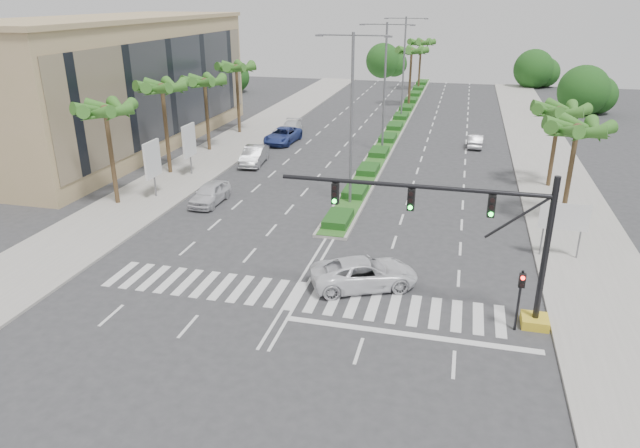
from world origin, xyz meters
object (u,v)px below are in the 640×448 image
object	(u,v)px
car_right	(476,141)
car_parked_d	(291,129)
car_parked_b	(254,155)
car_parked_a	(210,193)
car_crossing	(364,273)
car_parked_c	(283,136)

from	to	relation	value
car_right	car_parked_d	bearing A→B (deg)	2.09
car_parked_b	car_parked_a	bearing A→B (deg)	-92.89
car_right	car_crossing	bearing A→B (deg)	82.93
car_parked_d	car_crossing	xyz separation A→B (m)	(13.84, -32.45, 0.03)
car_parked_b	car_crossing	xyz separation A→B (m)	(13.72, -20.72, -0.03)
car_parked_c	car_right	world-z (taller)	car_parked_c
car_parked_a	car_parked_b	bearing A→B (deg)	92.99
car_parked_a	car_parked_b	distance (m)	10.74
car_parked_b	car_crossing	bearing A→B (deg)	-62.17
car_parked_c	car_parked_d	world-z (taller)	car_parked_c
car_parked_d	car_right	bearing A→B (deg)	-8.12
car_parked_a	car_parked_d	distance (m)	22.47
car_parked_a	car_parked_b	world-z (taller)	car_parked_b
car_parked_c	car_right	xyz separation A→B (m)	(19.39, 3.10, -0.13)
car_parked_a	car_right	xyz separation A→B (m)	(18.93, 22.13, -0.11)
car_parked_b	car_parked_c	bearing A→B (deg)	83.88
car_parked_c	car_right	distance (m)	19.63
car_parked_b	car_parked_d	world-z (taller)	car_parked_b
car_right	car_parked_b	bearing A→B (deg)	33.44
car_parked_b	car_parked_c	xyz separation A→B (m)	(0.06, 8.31, -0.03)
car_parked_d	car_parked_a	bearing A→B (deg)	-95.52
car_parked_c	car_parked_d	bearing A→B (deg)	96.86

